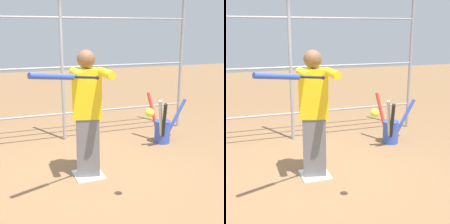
% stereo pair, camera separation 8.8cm
% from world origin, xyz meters
% --- Properties ---
extents(ground_plane, '(24.00, 24.00, 0.00)m').
position_xyz_m(ground_plane, '(0.00, 0.00, 0.00)').
color(ground_plane, olive).
extents(home_plate, '(0.40, 0.40, 0.02)m').
position_xyz_m(home_plate, '(0.00, 0.00, 0.01)').
color(home_plate, white).
rests_on(home_plate, ground).
extents(fence_backstop, '(4.94, 0.06, 2.71)m').
position_xyz_m(fence_backstop, '(0.00, -1.60, 1.36)').
color(fence_backstop, '#939399').
rests_on(fence_backstop, ground).
extents(batter, '(0.44, 0.66, 1.76)m').
position_xyz_m(batter, '(0.00, 0.02, 0.95)').
color(batter, slate).
rests_on(batter, ground).
extents(baseball_bat_swinging, '(0.84, 0.41, 0.17)m').
position_xyz_m(baseball_bat_swinging, '(0.49, 0.69, 1.53)').
color(baseball_bat_swinging, black).
extents(softball_in_flight, '(0.10, 0.10, 0.10)m').
position_xyz_m(softball_in_flight, '(-0.41, 1.03, 1.14)').
color(softball_in_flight, yellow).
extents(bat_bucket, '(0.79, 0.76, 0.89)m').
position_xyz_m(bat_bucket, '(-1.64, -0.82, 0.27)').
color(bat_bucket, '#3351B2').
rests_on(bat_bucket, ground).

